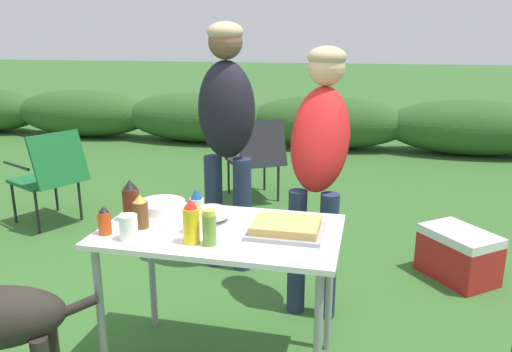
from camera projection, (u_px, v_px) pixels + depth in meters
name	position (u px, v px, depth m)	size (l,w,h in m)	color
shrub_hedge	(326.00, 122.00, 7.34)	(14.40, 0.90, 0.77)	#2D5623
folding_table	(221.00, 244.00, 2.32)	(1.10, 0.64, 0.74)	white
food_tray	(286.00, 228.00, 2.24)	(0.34, 0.28, 0.06)	#9E9EA3
plate_stack	(162.00, 206.00, 2.54)	(0.24, 0.24, 0.05)	white
mixing_bowl	(211.00, 213.00, 2.40)	(0.19, 0.19, 0.07)	silver
paper_cup_stack	(128.00, 227.00, 2.17)	(0.08, 0.08, 0.11)	white
hot_sauce_bottle	(105.00, 221.00, 2.22)	(0.06, 0.06, 0.13)	#CC4214
bbq_sauce_bottle	(131.00, 201.00, 2.38)	(0.08, 0.08, 0.20)	#562314
relish_jar	(209.00, 228.00, 2.10)	(0.06, 0.06, 0.16)	olive
mayo_bottle	(197.00, 212.00, 2.22)	(0.06, 0.06, 0.21)	silver
mustard_bottle	(191.00, 222.00, 2.12)	(0.07, 0.07, 0.20)	yellow
beer_bottle	(141.00, 212.00, 2.30)	(0.07, 0.07, 0.16)	brown
standing_person_in_dark_puffer	(320.00, 150.00, 2.83)	(0.38, 0.48, 1.55)	#232D4C
standing_person_in_gray_fleece	(227.00, 123.00, 3.33)	(0.43, 0.33, 1.69)	#232D4C
camp_chair_green_behind_table	(256.00, 155.00, 4.92)	(0.70, 0.75, 0.83)	#232328
camp_chair_near_hedge	(50.00, 173.00, 4.28)	(0.73, 0.67, 0.83)	#19602D
cooler_box	(458.00, 255.00, 3.38)	(0.55, 0.57, 0.34)	#B21E1E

